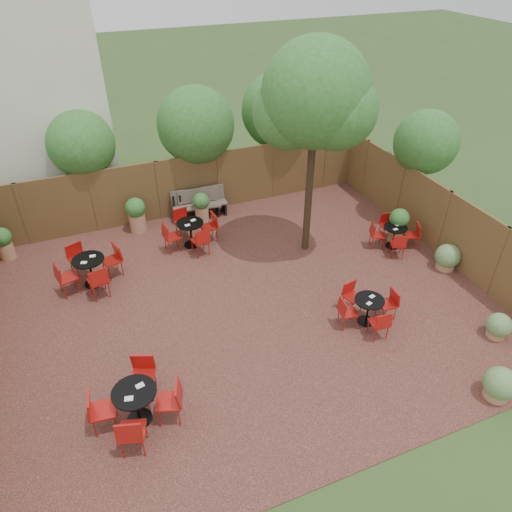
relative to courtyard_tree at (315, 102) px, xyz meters
name	(u,v)px	position (x,y,z in m)	size (l,w,h in m)	color
ground	(246,302)	(-2.52, -1.64, -4.35)	(80.00, 80.00, 0.00)	#354F23
courtyard_paving	(246,302)	(-2.52, -1.64, -4.34)	(12.00, 10.00, 0.02)	#361916
fence_back	(190,185)	(-2.52, 3.36, -3.35)	(12.00, 0.08, 2.00)	#51391E
fence_right	(443,223)	(3.48, -1.64, -3.35)	(0.08, 10.00, 2.00)	#51391E
neighbour_building	(13,81)	(-7.02, 6.36, -0.35)	(5.00, 4.00, 8.00)	silver
overhang_foliage	(151,165)	(-3.94, 1.56, -1.67)	(15.41, 10.74, 2.60)	#296320
courtyard_tree	(315,102)	(0.00, 0.00, 0.00)	(2.84, 2.74, 5.88)	black
park_bench_left	(203,202)	(-2.24, 2.99, -3.84)	(1.55, 0.54, 0.95)	brown
park_bench_right	(196,204)	(-2.46, 2.99, -3.85)	(1.58, 0.69, 0.95)	brown
bistro_tables	(214,285)	(-3.21, -1.24, -3.88)	(10.06, 7.22, 0.95)	black
planters	(195,220)	(-2.82, 1.84, -3.77)	(11.47, 4.14, 1.12)	#A77653
low_shrubs	(475,313)	(2.26, -4.43, -4.00)	(2.72, 4.59, 0.74)	#A77653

